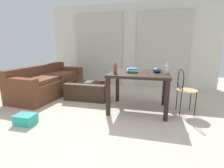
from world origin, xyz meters
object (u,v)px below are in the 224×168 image
Objects in this scene: coffee_table at (87,91)px; bottle_far at (115,69)px; craft_table at (139,78)px; wire_chair at (184,86)px; couch at (48,83)px; scissors at (149,74)px; magazine at (89,82)px; shoebox at (25,119)px; tv_remote_primary at (76,81)px; bowl at (157,70)px; book_stack at (132,70)px; bottle_near at (166,69)px; tv_remote_secondary at (102,82)px.

coffee_table is 1.22m from bottle_far.
wire_chair is (0.83, 0.03, -0.12)m from craft_table.
couch is 20.23× the size of scissors.
magazine is at bearing 156.99° from scissors.
shoebox is at bearing -108.33° from coffee_table.
tv_remote_primary is (0.79, -0.01, 0.10)m from couch.
tv_remote_primary is (-1.90, 0.38, -0.40)m from bowl.
craft_table is at bearing -178.18° from wire_chair.
shoebox is (-1.60, -1.11, -0.71)m from book_stack.
bottle_far reaches higher than coffee_table.
scissors is (-0.14, -0.20, -0.04)m from bowl.
magazine is (-1.72, 0.48, -0.43)m from bottle_near.
craft_table is at bearing -19.30° from tv_remote_secondary.
magazine is at bearing 3.37° from tv_remote_primary.
magazine is at bearing 72.25° from shoebox.
shoebox is (-2.23, -1.09, -0.75)m from bottle_near.
book_stack is 0.99m from tv_remote_secondary.
bottle_near reaches higher than book_stack.
tv_remote_primary is (-2.06, 0.47, -0.43)m from bottle_near.
book_stack is (2.23, -0.45, 0.49)m from couch.
scissors reaches higher than couch.
bowl is at bearing 14.60° from craft_table.
wire_chair is 4.19× the size of bottle_far.
scissors reaches higher than tv_remote_secondary.
coffee_table is at bearing 160.17° from scissors.
bottle_far is 0.73× the size of magazine.
bottle_near is at bearing 14.29° from bottle_far.
coffee_table is 1.57m from shoebox.
coffee_table is 9.52× the size of scissors.
magazine is at bearing 165.57° from bowl.
couch is 2.94m from bottle_near.
bottle_near reaches higher than coffee_table.
bottle_far is 0.39m from book_stack.
wire_chair is 8.25× the size of scissors.
couch is 2.43m from craft_table.
bottle_near is 0.62× the size of shoebox.
craft_table is 0.53m from bottle_near.
shoebox is (-2.06, -1.17, -0.72)m from bowl.
tv_remote_primary is (-0.33, 0.07, 0.21)m from coffee_table.
scissors is at bearing -17.98° from tv_remote_primary.
couch is 7.52× the size of magazine.
coffee_table is 6.00× the size of bowl.
magazine is (1.13, 0.01, 0.10)m from couch.
bowl reaches higher than magazine.
magazine reaches higher than coffee_table.
couch reaches higher than magazine.
bottle_near is at bearing 26.06° from shoebox.
bottle_far reaches higher than tv_remote_secondary.
couch is at bearing 179.64° from tv_remote_primary.
bowl is 0.59× the size of magazine.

